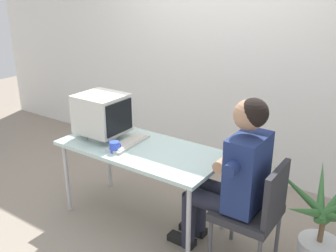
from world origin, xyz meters
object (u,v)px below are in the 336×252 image
at_px(office_chair, 255,209).
at_px(keyboard, 129,143).
at_px(person_seated, 234,173).
at_px(desk, 141,153).
at_px(desk_mug, 115,147).
at_px(potted_plant, 322,228).
at_px(crt_monitor, 102,114).

bearing_deg(office_chair, keyboard, -179.33).
bearing_deg(office_chair, person_seated, 180.00).
distance_m(keyboard, office_chair, 1.20).
height_order(desk, keyboard, keyboard).
bearing_deg(desk_mug, potted_plant, 16.33).
height_order(keyboard, potted_plant, potted_plant).
relative_size(office_chair, person_seated, 0.65).
xyz_separation_m(potted_plant, desk_mug, (-1.58, -0.46, 0.42)).
distance_m(person_seated, potted_plant, 0.76).
relative_size(desk, office_chair, 1.68).
bearing_deg(office_chair, crt_monitor, -179.46).
distance_m(office_chair, person_seated, 0.30).
distance_m(desk, office_chair, 1.06).
bearing_deg(potted_plant, keyboard, -170.04).
xyz_separation_m(keyboard, potted_plant, (1.59, 0.28, -0.39)).
distance_m(desk, crt_monitor, 0.50).
relative_size(keyboard, person_seated, 0.35).
bearing_deg(desk, person_seated, 0.05).
height_order(crt_monitor, desk_mug, crt_monitor).
relative_size(desk, desk_mug, 15.44).
relative_size(crt_monitor, desk_mug, 4.47).
xyz_separation_m(crt_monitor, desk_mug, (0.30, -0.18, -0.17)).
bearing_deg(desk_mug, crt_monitor, 148.76).
height_order(desk, potted_plant, potted_plant).
xyz_separation_m(crt_monitor, potted_plant, (1.89, 0.28, -0.60)).
xyz_separation_m(office_chair, potted_plant, (0.42, 0.27, -0.15)).
distance_m(keyboard, person_seated, 0.98).
xyz_separation_m(office_chair, desk_mug, (-1.16, -0.20, 0.27)).
bearing_deg(keyboard, desk_mug, -87.88).
relative_size(desk, keyboard, 3.09).
relative_size(office_chair, potted_plant, 1.00).
bearing_deg(desk_mug, desk, 59.58).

